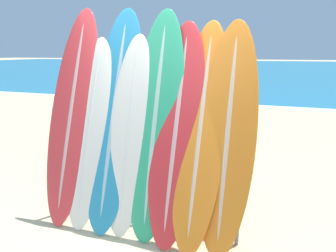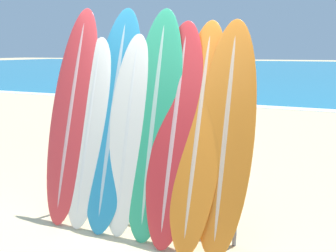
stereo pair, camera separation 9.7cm
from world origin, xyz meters
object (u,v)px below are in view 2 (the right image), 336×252
surfboard_slot_5 (175,131)px  surfboard_slot_7 (225,136)px  surfboard_slot_3 (128,134)px  surfboard_rack (141,183)px  surfboard_slot_2 (113,118)px  person_near_water (153,96)px  surfboard_slot_4 (154,123)px  surfboard_slot_1 (89,131)px  person_far_left (94,96)px  surfboard_slot_6 (198,133)px  surfboard_slot_0 (72,114)px  person_mid_beach (146,107)px

surfboard_slot_5 → surfboard_slot_7: size_ratio=1.00×
surfboard_slot_3 → surfboard_rack: bearing=-0.3°
surfboard_slot_2 → surfboard_slot_7: bearing=-1.5°
person_near_water → surfboard_rack: bearing=-168.5°
surfboard_slot_4 → surfboard_slot_5: size_ratio=1.06×
surfboard_slot_1 → person_far_left: size_ratio=1.15×
surfboard_slot_7 → person_far_left: surfboard_slot_7 is taller
surfboard_slot_1 → person_near_water: surfboard_slot_1 is taller
surfboard_rack → surfboard_slot_4: bearing=18.4°
surfboard_slot_6 → person_near_water: surfboard_slot_6 is taller
surfboard_slot_4 → surfboard_slot_7: surfboard_slot_4 is taller
surfboard_slot_7 → surfboard_rack: bearing=-178.0°
surfboard_slot_4 → person_far_left: 3.85m
surfboard_slot_2 → person_far_left: surfboard_slot_2 is taller
surfboard_slot_0 → surfboard_slot_7: bearing=-0.8°
surfboard_slot_5 → person_far_left: size_ratio=1.23×
surfboard_slot_4 → surfboard_slot_6: surfboard_slot_4 is taller
surfboard_rack → surfboard_slot_3: (-0.14, 0.00, 0.54)m
surfboard_slot_0 → surfboard_slot_1: bearing=-11.7°
surfboard_slot_2 → surfboard_slot_4: bearing=-2.2°
surfboard_slot_1 → surfboard_slot_7: 1.52m
surfboard_rack → surfboard_slot_6: bearing=3.3°
surfboard_slot_5 → person_mid_beach: surfboard_slot_5 is taller
person_far_left → surfboard_slot_7: bearing=163.7°
surfboard_slot_1 → person_mid_beach: size_ratio=1.27×
surfboard_slot_6 → surfboard_rack: bearing=-176.7°
surfboard_slot_1 → person_far_left: surfboard_slot_1 is taller
surfboard_slot_2 → surfboard_slot_6: size_ratio=1.07×
surfboard_slot_1 → surfboard_slot_4: 0.78m
surfboard_slot_5 → person_mid_beach: size_ratio=1.36×
person_near_water → person_mid_beach: size_ratio=0.99×
surfboard_slot_5 → person_far_left: surfboard_slot_5 is taller
surfboard_slot_0 → surfboard_slot_4: 1.02m
surfboard_slot_0 → surfboard_slot_4: surfboard_slot_0 is taller
surfboard_slot_2 → person_near_water: 4.09m
surfboard_slot_5 → surfboard_slot_7: surfboard_slot_5 is taller
surfboard_slot_5 → surfboard_slot_3: bearing=-177.0°
surfboard_slot_0 → person_far_left: (-1.60, 2.80, -0.22)m
surfboard_slot_2 → surfboard_slot_4: (0.49, -0.02, -0.02)m
person_near_water → person_far_left: 1.41m
surfboard_slot_5 → person_near_water: bearing=116.7°
surfboard_slot_1 → person_mid_beach: bearing=100.8°
surfboard_slot_2 → person_near_water: (-1.25, 3.89, -0.31)m
surfboard_slot_1 → surfboard_slot_4: size_ratio=0.88×
surfboard_slot_5 → surfboard_slot_2: bearing=177.1°
surfboard_slot_2 → surfboard_slot_3: bearing=-16.7°
surfboard_slot_0 → surfboard_slot_6: surfboard_slot_0 is taller
surfboard_rack → surfboard_slot_0: 1.12m
person_mid_beach → person_far_left: (-1.38, 0.37, 0.09)m
surfboard_slot_5 → surfboard_slot_4: bearing=175.7°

